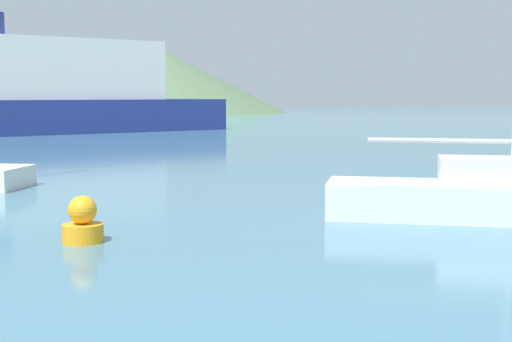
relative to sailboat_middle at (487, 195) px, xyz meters
The scene contains 3 objects.
sailboat_middle is the anchor object (origin of this frame).
buoy_marker 8.38m from the sailboat_middle, behind, with size 0.74×0.74×0.85m.
hill_central 92.74m from the sailboat_middle, 80.58° to the left, with size 38.85×38.85×9.70m.
Camera 1 is at (-5.56, 1.28, 2.68)m, focal length 50.00 mm.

